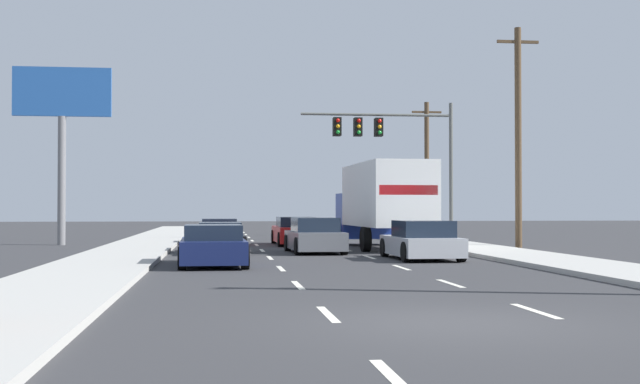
% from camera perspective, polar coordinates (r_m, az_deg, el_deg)
% --- Properties ---
extents(ground_plane, '(140.00, 140.00, 0.00)m').
position_cam_1_polar(ground_plane, '(37.08, -1.65, -3.70)').
color(ground_plane, '#333335').
extents(sidewalk_right, '(2.89, 80.00, 0.14)m').
position_cam_1_polar(sidewalk_right, '(33.48, 10.67, -3.84)').
color(sidewalk_right, '#B2AFA8').
rests_on(sidewalk_right, ground_plane).
extents(sidewalk_left, '(2.89, 80.00, 0.14)m').
position_cam_1_polar(sidewalk_left, '(32.09, -12.83, -3.95)').
color(sidewalk_left, '#B2AFA8').
rests_on(sidewalk_left, ground_plane).
extents(lane_markings, '(3.54, 62.00, 0.01)m').
position_cam_1_polar(lane_markings, '(33.28, -1.04, -3.99)').
color(lane_markings, silver).
rests_on(lane_markings, ground_plane).
extents(car_maroon, '(1.95, 4.05, 1.19)m').
position_cam_1_polar(car_maroon, '(38.53, -6.92, -2.77)').
color(car_maroon, maroon).
rests_on(car_maroon, ground_plane).
extents(car_black, '(1.91, 4.38, 1.15)m').
position_cam_1_polar(car_black, '(31.42, -6.86, -3.18)').
color(car_black, black).
rests_on(car_black, ground_plane).
extents(car_navy, '(2.01, 4.55, 1.20)m').
position_cam_1_polar(car_navy, '(24.53, -7.32, -3.70)').
color(car_navy, '#141E4C').
rests_on(car_navy, ground_plane).
extents(car_red, '(1.95, 4.65, 1.28)m').
position_cam_1_polar(car_red, '(38.01, -1.70, -2.73)').
color(car_red, red).
rests_on(car_red, ground_plane).
extents(car_gray, '(2.04, 4.13, 1.32)m').
position_cam_1_polar(car_gray, '(31.26, -0.36, -3.07)').
color(car_gray, slate).
rests_on(car_gray, ground_plane).
extents(box_truck, '(2.84, 8.98, 3.47)m').
position_cam_1_polar(box_truck, '(34.62, 4.28, -0.54)').
color(box_truck, white).
rests_on(box_truck, ground_plane).
extents(car_silver, '(2.04, 4.19, 1.27)m').
position_cam_1_polar(car_silver, '(27.51, 6.95, -3.38)').
color(car_silver, '#B7BABF').
rests_on(car_silver, ground_plane).
extents(traffic_signal_mast, '(8.00, 0.69, 7.19)m').
position_cam_1_polar(traffic_signal_mast, '(43.42, 4.39, 3.80)').
color(traffic_signal_mast, '#595B56').
rests_on(traffic_signal_mast, ground_plane).
extents(utility_pole_mid, '(1.80, 0.28, 9.30)m').
position_cam_1_polar(utility_pole_mid, '(36.16, 13.38, 3.86)').
color(utility_pole_mid, brown).
rests_on(utility_pole_mid, ground_plane).
extents(utility_pole_far, '(1.80, 0.28, 8.06)m').
position_cam_1_polar(utility_pole_far, '(50.53, 7.30, 1.72)').
color(utility_pole_far, brown).
rests_on(utility_pole_far, ground_plane).
extents(roadside_billboard, '(4.39, 0.36, 8.11)m').
position_cam_1_polar(roadside_billboard, '(39.92, -17.20, 4.95)').
color(roadside_billboard, slate).
rests_on(roadside_billboard, ground_plane).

